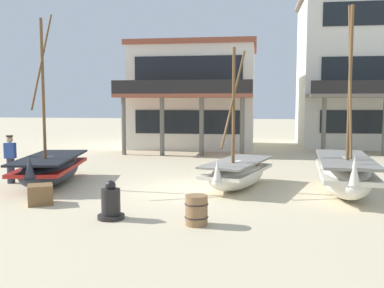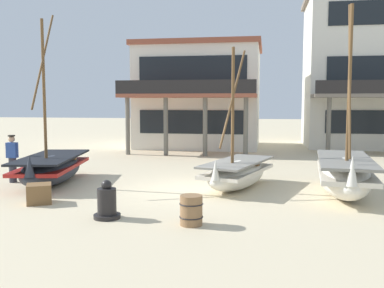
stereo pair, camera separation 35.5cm
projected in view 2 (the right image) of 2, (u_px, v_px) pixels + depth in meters
name	position (u px, v px, depth m)	size (l,w,h in m)	color
ground_plane	(187.00, 190.00, 14.01)	(120.00, 120.00, 0.00)	beige
fishing_boat_near_left	(52.00, 168.00, 15.08)	(2.40, 4.52, 5.89)	#2D333D
fishing_boat_centre_large	(345.00, 174.00, 13.18)	(1.93, 4.70, 5.76)	silver
fishing_boat_far_right	(237.00, 173.00, 14.23)	(2.41, 3.96, 4.55)	silver
fisherman_by_hull	(12.00, 159.00, 15.25)	(0.37, 0.26, 1.68)	#33333D
capstan_winch	(107.00, 203.00, 10.56)	(0.66, 0.66, 0.95)	black
wooden_barrel	(191.00, 210.00, 9.97)	(0.56, 0.56, 0.70)	olive
cargo_crate	(39.00, 194.00, 12.12)	(0.66, 0.66, 0.55)	brown
harbor_building_main	(200.00, 96.00, 27.60)	(7.70, 8.68, 6.46)	silver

